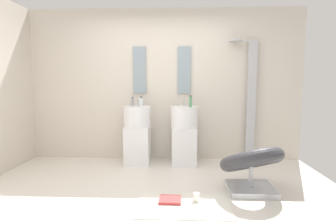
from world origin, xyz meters
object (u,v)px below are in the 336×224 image
(pedestal_sink_left, at_px, (137,134))
(coffee_mug, at_px, (196,197))
(soap_bottle_green, at_px, (190,102))
(soap_bottle_clear, at_px, (141,102))
(pedestal_sink_right, at_px, (184,134))
(shower_column, at_px, (250,98))
(magazine_red, at_px, (170,200))
(soap_bottle_grey, at_px, (133,102))
(lounge_chair, at_px, (251,164))

(pedestal_sink_left, xyz_separation_m, coffee_mug, (0.88, -1.39, -0.45))
(soap_bottle_green, bearing_deg, soap_bottle_clear, 177.01)
(pedestal_sink_right, distance_m, shower_column, 1.28)
(shower_column, xyz_separation_m, soap_bottle_clear, (-1.81, -0.33, -0.04))
(pedestal_sink_right, height_order, coffee_mug, pedestal_sink_right)
(coffee_mug, xyz_separation_m, soap_bottle_clear, (-0.81, 1.31, 0.98))
(shower_column, xyz_separation_m, magazine_red, (-1.30, -1.66, -1.05))
(soap_bottle_clear, bearing_deg, shower_column, 10.28)
(soap_bottle_clear, height_order, soap_bottle_grey, soap_bottle_clear)
(shower_column, relative_size, lounge_chair, 1.95)
(magazine_red, distance_m, coffee_mug, 0.30)
(shower_column, bearing_deg, soap_bottle_grey, -175.22)
(coffee_mug, bearing_deg, pedestal_sink_left, 122.46)
(shower_column, distance_m, lounge_chair, 1.54)
(pedestal_sink_right, distance_m, soap_bottle_green, 0.56)
(soap_bottle_grey, bearing_deg, lounge_chair, -34.66)
(pedestal_sink_right, xyz_separation_m, soap_bottle_grey, (-0.86, 0.09, 0.53))
(pedestal_sink_right, height_order, magazine_red, pedestal_sink_right)
(coffee_mug, bearing_deg, pedestal_sink_right, 94.61)
(soap_bottle_clear, bearing_deg, soap_bottle_grey, 135.37)
(magazine_red, distance_m, soap_bottle_grey, 1.92)
(pedestal_sink_right, relative_size, coffee_mug, 11.52)
(pedestal_sink_right, xyz_separation_m, soap_bottle_green, (0.09, -0.12, 0.54))
(lounge_chair, bearing_deg, magazine_red, -161.01)
(coffee_mug, distance_m, soap_bottle_green, 1.61)
(coffee_mug, height_order, soap_bottle_grey, soap_bottle_grey)
(coffee_mug, bearing_deg, magazine_red, -177.34)
(coffee_mug, bearing_deg, lounge_chair, 25.21)
(coffee_mug, bearing_deg, soap_bottle_grey, 123.33)
(pedestal_sink_right, distance_m, coffee_mug, 1.47)
(shower_column, height_order, soap_bottle_clear, shower_column)
(shower_column, relative_size, magazine_red, 8.31)
(pedestal_sink_left, distance_m, soap_bottle_green, 1.03)
(lounge_chair, height_order, magazine_red, lounge_chair)
(lounge_chair, relative_size, soap_bottle_green, 5.68)
(coffee_mug, bearing_deg, soap_bottle_clear, 121.52)
(lounge_chair, distance_m, coffee_mug, 0.82)
(lounge_chair, xyz_separation_m, soap_bottle_grey, (-1.67, 1.15, 0.68))
(shower_column, relative_size, soap_bottle_grey, 13.78)
(soap_bottle_clear, bearing_deg, coffee_mug, -58.48)
(soap_bottle_green, bearing_deg, coffee_mug, -89.12)
(soap_bottle_grey, bearing_deg, coffee_mug, -56.67)
(lounge_chair, xyz_separation_m, coffee_mug, (-0.69, -0.33, -0.29))
(magazine_red, height_order, soap_bottle_green, soap_bottle_green)
(shower_column, bearing_deg, lounge_chair, -103.39)
(soap_bottle_grey, bearing_deg, soap_bottle_green, -12.12)
(shower_column, height_order, coffee_mug, shower_column)
(pedestal_sink_right, relative_size, soap_bottle_clear, 6.50)
(lounge_chair, distance_m, soap_bottle_grey, 2.14)
(magazine_red, relative_size, soap_bottle_grey, 1.66)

